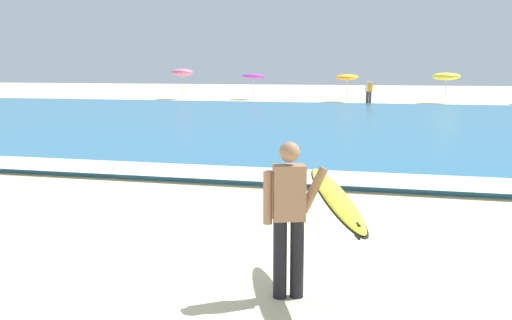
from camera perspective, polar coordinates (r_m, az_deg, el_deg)
ground_plane at (r=8.31m, az=-17.97°, el=-8.70°), size 160.00×160.00×0.00m
sea at (r=26.00m, az=4.65°, el=3.85°), size 120.00×28.00×0.14m
surf_foam at (r=13.08m, az=-5.23°, el=-1.16°), size 120.00×1.65×0.01m
surfer_with_board at (r=6.13m, az=5.47°, el=-4.65°), size 1.28×2.36×1.73m
beach_umbrella_0 at (r=46.84m, az=-7.45°, el=8.76°), size 1.74×1.77×2.52m
beach_umbrella_1 at (r=45.93m, az=-0.23°, el=8.45°), size 1.89×1.90×2.10m
beach_umbrella_2 at (r=43.41m, az=9.18°, el=8.25°), size 1.72×1.74×2.11m
beach_umbrella_3 at (r=43.00m, az=18.64°, el=7.99°), size 1.97×1.99×2.23m
beachgoer_near_row_left at (r=42.05m, az=11.46°, el=6.80°), size 0.32×0.20×1.58m
beachgoer_near_row_mid at (r=42.13m, az=11.17°, el=6.81°), size 0.32×0.20×1.58m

